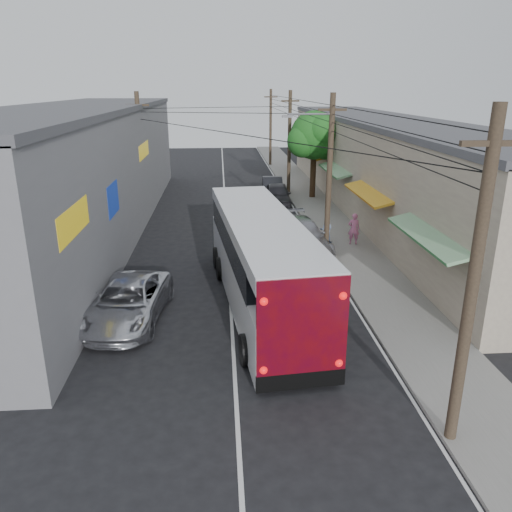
{
  "coord_description": "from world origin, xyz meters",
  "views": [
    {
      "loc": [
        -0.29,
        -11.81,
        8.29
      ],
      "look_at": [
        1.05,
        6.89,
        1.88
      ],
      "focal_mm": 35.0,
      "sensor_mm": 36.0,
      "label": 1
    }
  ],
  "objects_px": {
    "jeepney": "(128,302)",
    "pedestrian_near": "(354,229)",
    "coach_bus": "(261,260)",
    "pedestrian_far": "(326,230)",
    "parked_car_mid": "(277,195)",
    "parked_car_far": "(272,187)",
    "parked_suv": "(300,236)"
  },
  "relations": [
    {
      "from": "coach_bus",
      "to": "parked_car_mid",
      "type": "distance_m",
      "value": 17.44
    },
    {
      "from": "jeepney",
      "to": "parked_car_mid",
      "type": "bearing_deg",
      "value": 73.46
    },
    {
      "from": "coach_bus",
      "to": "pedestrian_far",
      "type": "relative_size",
      "value": 8.87
    },
    {
      "from": "parked_suv",
      "to": "pedestrian_far",
      "type": "bearing_deg",
      "value": 26.86
    },
    {
      "from": "parked_car_far",
      "to": "pedestrian_near",
      "type": "bearing_deg",
      "value": -74.37
    },
    {
      "from": "jeepney",
      "to": "pedestrian_near",
      "type": "bearing_deg",
      "value": 44.28
    },
    {
      "from": "jeepney",
      "to": "parked_suv",
      "type": "relative_size",
      "value": 0.93
    },
    {
      "from": "pedestrian_far",
      "to": "parked_car_far",
      "type": "bearing_deg",
      "value": -68.2
    },
    {
      "from": "parked_suv",
      "to": "pedestrian_near",
      "type": "bearing_deg",
      "value": 6.42
    },
    {
      "from": "jeepney",
      "to": "parked_car_far",
      "type": "distance_m",
      "value": 23.09
    },
    {
      "from": "jeepney",
      "to": "pedestrian_near",
      "type": "xyz_separation_m",
      "value": [
        10.64,
        8.4,
        0.22
      ]
    },
    {
      "from": "parked_suv",
      "to": "parked_car_far",
      "type": "relative_size",
      "value": 1.32
    },
    {
      "from": "coach_bus",
      "to": "pedestrian_far",
      "type": "distance_m",
      "value": 8.79
    },
    {
      "from": "parked_suv",
      "to": "parked_car_mid",
      "type": "relative_size",
      "value": 1.24
    },
    {
      "from": "pedestrian_far",
      "to": "pedestrian_near",
      "type": "bearing_deg",
      "value": -178.97
    },
    {
      "from": "pedestrian_near",
      "to": "parked_car_mid",
      "type": "bearing_deg",
      "value": -63.88
    },
    {
      "from": "jeepney",
      "to": "pedestrian_near",
      "type": "relative_size",
      "value": 3.17
    },
    {
      "from": "parked_suv",
      "to": "pedestrian_far",
      "type": "distance_m",
      "value": 1.93
    },
    {
      "from": "jeepney",
      "to": "parked_car_far",
      "type": "bearing_deg",
      "value": 76.78
    },
    {
      "from": "parked_car_far",
      "to": "pedestrian_far",
      "type": "xyz_separation_m",
      "value": [
        1.61,
        -13.05,
        0.11
      ]
    },
    {
      "from": "coach_bus",
      "to": "pedestrian_near",
      "type": "distance_m",
      "value": 9.27
    },
    {
      "from": "jeepney",
      "to": "parked_car_mid",
      "type": "xyz_separation_m",
      "value": [
        7.6,
        18.32,
        0.05
      ]
    },
    {
      "from": "jeepney",
      "to": "pedestrian_far",
      "type": "relative_size",
      "value": 3.8
    },
    {
      "from": "parked_car_far",
      "to": "pedestrian_near",
      "type": "xyz_separation_m",
      "value": [
        3.04,
        -13.4,
        0.25
      ]
    },
    {
      "from": "parked_car_mid",
      "to": "parked_car_far",
      "type": "bearing_deg",
      "value": 94.13
    },
    {
      "from": "coach_bus",
      "to": "pedestrian_far",
      "type": "bearing_deg",
      "value": 55.29
    },
    {
      "from": "pedestrian_near",
      "to": "pedestrian_far",
      "type": "bearing_deg",
      "value": -4.7
    },
    {
      "from": "parked_car_mid",
      "to": "parked_car_far",
      "type": "relative_size",
      "value": 1.06
    },
    {
      "from": "jeepney",
      "to": "parked_suv",
      "type": "bearing_deg",
      "value": 51.28
    },
    {
      "from": "coach_bus",
      "to": "jeepney",
      "type": "height_order",
      "value": "coach_bus"
    },
    {
      "from": "coach_bus",
      "to": "jeepney",
      "type": "bearing_deg",
      "value": -173.36
    },
    {
      "from": "coach_bus",
      "to": "parked_car_mid",
      "type": "xyz_separation_m",
      "value": [
        2.61,
        17.21,
        -1.06
      ]
    }
  ]
}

